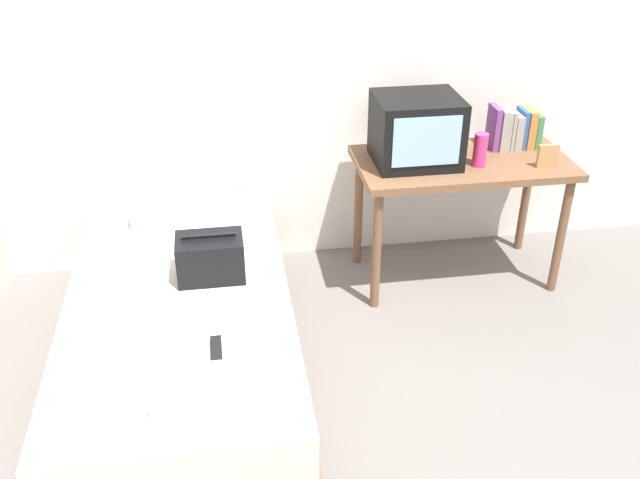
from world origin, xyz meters
name	(u,v)px	position (x,y,z in m)	size (l,w,h in m)	color
wall_back	(337,39)	(0.00, 2.00, 1.30)	(5.20, 0.10, 2.60)	silver
bed	(183,338)	(-0.91, 0.83, 0.25)	(1.00, 2.00, 0.52)	brown
desk	(461,175)	(0.62, 1.55, 0.65)	(1.16, 0.60, 0.74)	brown
tv	(416,130)	(0.35, 1.56, 0.92)	(0.44, 0.39, 0.36)	black
water_bottle	(480,150)	(0.67, 1.46, 0.83)	(0.07, 0.07, 0.18)	#E53372
book_row	(513,128)	(0.95, 1.68, 0.85)	(0.28, 0.16, 0.24)	#7A3D89
picture_frame	(548,156)	(1.02, 1.39, 0.80)	(0.11, 0.02, 0.13)	#B27F4C
pillow	(181,202)	(-0.91, 1.58, 0.58)	(0.50, 0.33, 0.13)	silver
handbag	(210,257)	(-0.76, 0.93, 0.62)	(0.30, 0.20, 0.22)	black
magazine	(158,338)	(-0.99, 0.50, 0.52)	(0.21, 0.29, 0.01)	white
remote_dark	(216,350)	(-0.76, 0.38, 0.53)	(0.04, 0.16, 0.02)	black
folded_towel	(191,388)	(-0.85, 0.15, 0.54)	(0.28, 0.22, 0.05)	white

